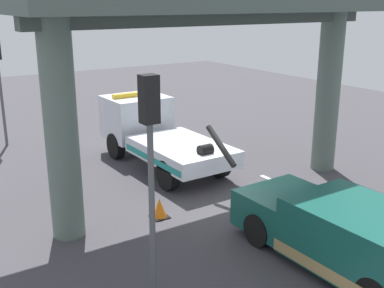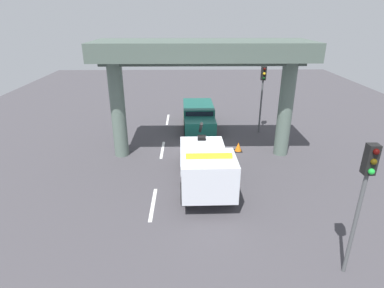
# 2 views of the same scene
# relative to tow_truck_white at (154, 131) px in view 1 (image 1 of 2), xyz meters

# --- Properties ---
(ground_plane) EXTENTS (60.00, 40.00, 0.10)m
(ground_plane) POSITION_rel_tow_truck_white_xyz_m (-4.69, -0.01, -1.25)
(ground_plane) COLOR #423F44
(lane_stripe_mid) EXTENTS (2.60, 0.16, 0.01)m
(lane_stripe_mid) POSITION_rel_tow_truck_white_xyz_m (-4.69, -2.41, -1.20)
(lane_stripe_mid) COLOR silver
(lane_stripe_mid) RESTS_ON ground
(lane_stripe_east) EXTENTS (2.60, 0.16, 0.01)m
(lane_stripe_east) POSITION_rel_tow_truck_white_xyz_m (1.31, -2.41, -1.20)
(lane_stripe_east) COLOR silver
(lane_stripe_east) RESTS_ON ground
(tow_truck_white) EXTENTS (7.27, 2.49, 2.46)m
(tow_truck_white) POSITION_rel_tow_truck_white_xyz_m (0.00, 0.00, 0.00)
(tow_truck_white) COLOR silver
(tow_truck_white) RESTS_ON ground
(towed_van_green) EXTENTS (5.23, 2.28, 1.58)m
(towed_van_green) POSITION_rel_tow_truck_white_xyz_m (-9.01, -0.02, -0.42)
(towed_van_green) COLOR #145147
(towed_van_green) RESTS_ON ground
(overpass_structure) EXTENTS (3.60, 11.53, 6.52)m
(overpass_structure) POSITION_rel_tow_truck_white_xyz_m (-4.02, -0.01, 4.31)
(overpass_structure) COLOR #596B60
(overpass_structure) RESTS_ON ground
(traffic_light_near) EXTENTS (0.39, 0.32, 4.62)m
(traffic_light_near) POSITION_rel_tow_truck_white_xyz_m (-7.67, 4.23, 2.15)
(traffic_light_near) COLOR #515456
(traffic_light_near) RESTS_ON ground
(traffic_cone_orange) EXTENTS (0.48, 0.48, 0.57)m
(traffic_cone_orange) POSITION_rel_tow_truck_white_xyz_m (-4.41, 2.26, -0.93)
(traffic_cone_orange) COLOR orange
(traffic_cone_orange) RESTS_ON ground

